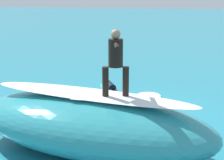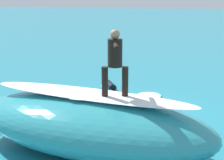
{
  "view_description": "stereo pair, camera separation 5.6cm",
  "coord_description": "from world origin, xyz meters",
  "px_view_note": "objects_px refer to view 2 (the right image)",
  "views": [
    {
      "loc": [
        -1.66,
        11.1,
        3.87
      ],
      "look_at": [
        0.26,
        0.31,
        1.14
      ],
      "focal_mm": 60.05,
      "sensor_mm": 36.0,
      "label": 1
    },
    {
      "loc": [
        -1.72,
        11.09,
        3.87
      ],
      "look_at": [
        0.26,
        0.31,
        1.14
      ],
      "focal_mm": 60.05,
      "sensor_mm": 36.0,
      "label": 2
    }
  ],
  "objects_px": {
    "surfer_riding": "(115,58)",
    "surfboard_paddling": "(110,90)",
    "surfer_paddling": "(111,87)",
    "surfboard_riding": "(115,98)"
  },
  "relations": [
    {
      "from": "surfer_riding",
      "to": "surfer_paddling",
      "type": "relative_size",
      "value": 0.97
    },
    {
      "from": "surfboard_riding",
      "to": "surfboard_paddling",
      "type": "bearing_deg",
      "value": -90.87
    },
    {
      "from": "surfer_riding",
      "to": "surfer_paddling",
      "type": "height_order",
      "value": "surfer_riding"
    },
    {
      "from": "surfboard_riding",
      "to": "surfer_riding",
      "type": "xyz_separation_m",
      "value": [
        -0.0,
        0.0,
        0.92
      ]
    },
    {
      "from": "surfboard_paddling",
      "to": "surfer_paddling",
      "type": "distance_m",
      "value": 0.21
    },
    {
      "from": "surfboard_riding",
      "to": "surfer_riding",
      "type": "relative_size",
      "value": 1.38
    },
    {
      "from": "surfer_riding",
      "to": "surfboard_paddling",
      "type": "height_order",
      "value": "surfer_riding"
    },
    {
      "from": "surfboard_riding",
      "to": "surfer_riding",
      "type": "height_order",
      "value": "surfer_riding"
    },
    {
      "from": "surfer_riding",
      "to": "surfer_paddling",
      "type": "distance_m",
      "value": 5.92
    },
    {
      "from": "surfer_riding",
      "to": "surfboard_paddling",
      "type": "xyz_separation_m",
      "value": [
        1.15,
        -5.53,
        -2.31
      ]
    }
  ]
}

